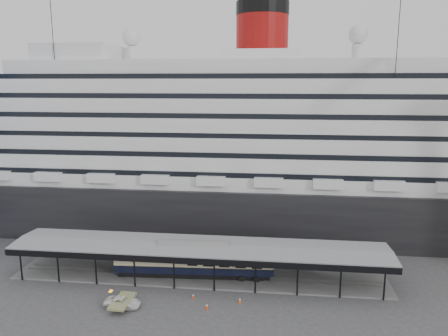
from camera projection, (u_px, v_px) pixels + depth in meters
The scene contains 8 objects.
ground at pixel (193, 293), 61.10m from camera, with size 200.00×200.00×0.00m, color #3C3C3F.
cruise_ship at pixel (221, 135), 88.66m from camera, with size 130.00×30.00×43.90m.
platform_canopy at pixel (199, 262), 65.51m from camera, with size 56.00×9.18×5.30m.
port_truck at pixel (123, 302), 57.11m from camera, with size 2.18×4.73×1.32m, color white.
pullman_carriage at pixel (194, 259), 65.50m from camera, with size 23.85×4.27×23.29m.
traffic_cone_left at pixel (193, 296), 59.39m from camera, with size 0.46×0.46×0.72m.
traffic_cone_mid at pixel (207, 306), 56.62m from camera, with size 0.56×0.56×0.85m.
traffic_cone_right at pixel (240, 300), 58.22m from camera, with size 0.41×0.41×0.79m.
Camera 1 is at (10.92, -55.60, 29.10)m, focal length 35.00 mm.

